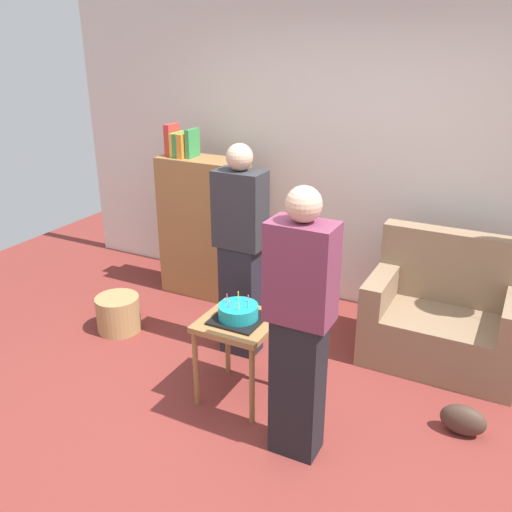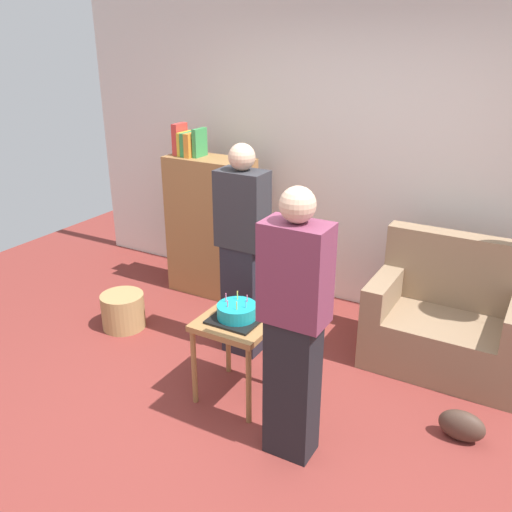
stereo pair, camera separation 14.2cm
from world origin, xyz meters
The scene contains 10 objects.
ground_plane centered at (0.00, 0.00, 0.00)m, with size 8.00×8.00×0.00m, color maroon.
wall_back centered at (0.00, 2.05, 1.35)m, with size 6.00×0.10×2.70m, color silver.
couch centered at (0.88, 1.39, 0.34)m, with size 1.10×0.70×0.96m.
bookshelf centered at (-1.34, 1.56, 0.67)m, with size 0.80×0.36×1.58m.
side_table centered at (-0.26, 0.26, 0.50)m, with size 0.48×0.48×0.59m.
birthday_cake centered at (-0.26, 0.26, 0.64)m, with size 0.32×0.32×0.17m.
person_blowing_candles centered at (-0.53, 0.79, 0.83)m, with size 0.36×0.22×1.63m.
person_holding_cake centered at (0.30, -0.04, 0.83)m, with size 0.36×0.22×1.63m.
wicker_basket centered at (-1.59, 0.59, 0.15)m, with size 0.36×0.36×0.30m, color #A88451.
handbag centered at (1.17, 0.56, 0.10)m, with size 0.28×0.14×0.20m, color #473328.
Camera 2 is at (1.43, -2.43, 2.34)m, focal length 38.66 mm.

